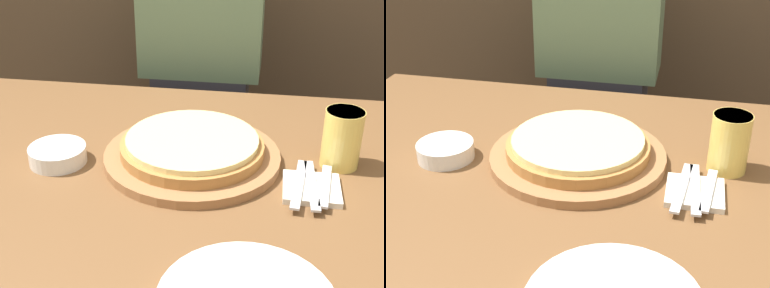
# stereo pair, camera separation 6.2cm
# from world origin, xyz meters

# --- Properties ---
(pizza_on_board) EXTENTS (0.38, 0.38, 0.06)m
(pizza_on_board) POSITION_xyz_m (-0.03, 0.10, 0.75)
(pizza_on_board) COLOR #99663D
(pizza_on_board) RESTS_ON dining_table
(beer_glass) EXTENTS (0.08, 0.08, 0.12)m
(beer_glass) POSITION_xyz_m (0.28, 0.13, 0.79)
(beer_glass) COLOR #E5C65B
(beer_glass) RESTS_ON dining_table
(side_bowl) EXTENTS (0.12, 0.12, 0.04)m
(side_bowl) POSITION_xyz_m (-0.31, 0.05, 0.74)
(side_bowl) COLOR silver
(side_bowl) RESTS_ON dining_table
(napkin_stack) EXTENTS (0.11, 0.11, 0.01)m
(napkin_stack) POSITION_xyz_m (0.22, 0.02, 0.73)
(napkin_stack) COLOR silver
(napkin_stack) RESTS_ON dining_table
(fork) EXTENTS (0.04, 0.18, 0.00)m
(fork) POSITION_xyz_m (0.20, 0.02, 0.74)
(fork) COLOR silver
(fork) RESTS_ON napkin_stack
(dinner_knife) EXTENTS (0.03, 0.18, 0.00)m
(dinner_knife) POSITION_xyz_m (0.22, 0.02, 0.74)
(dinner_knife) COLOR silver
(dinner_knife) RESTS_ON napkin_stack
(spoon) EXTENTS (0.04, 0.15, 0.00)m
(spoon) POSITION_xyz_m (0.25, 0.02, 0.74)
(spoon) COLOR silver
(spoon) RESTS_ON napkin_stack
(diner_person) EXTENTS (0.37, 0.21, 1.33)m
(diner_person) POSITION_xyz_m (-0.09, 0.71, 0.66)
(diner_person) COLOR #33333D
(diner_person) RESTS_ON ground_plane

